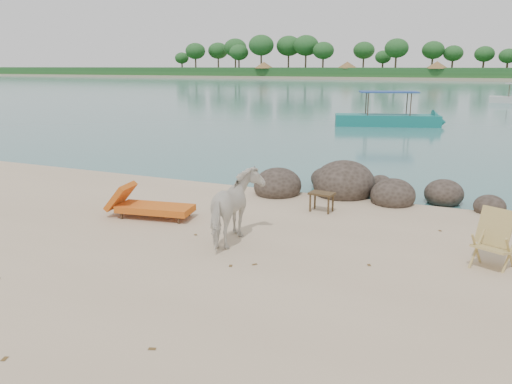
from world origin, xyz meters
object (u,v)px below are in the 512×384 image
(side_table, at_px, (321,203))
(boulders, at_px, (350,188))
(lounge_chair, at_px, (155,205))
(cow, at_px, (236,209))
(boat_near, at_px, (388,97))
(deck_chair, at_px, (494,242))

(side_table, bearing_deg, boulders, 88.46)
(side_table, distance_m, lounge_chair, 3.99)
(cow, bearing_deg, boulders, -112.20)
(boat_near, bearing_deg, side_table, -101.74)
(cow, height_order, boat_near, boat_near)
(cow, distance_m, lounge_chair, 2.62)
(boulders, bearing_deg, cow, -104.55)
(boulders, bearing_deg, deck_chair, -49.07)
(cow, height_order, deck_chair, cow)
(lounge_chair, relative_size, boat_near, 0.32)
(boulders, xyz_separation_m, lounge_chair, (-3.69, -3.91, 0.09))
(boulders, relative_size, lounge_chair, 2.92)
(boulders, height_order, boat_near, boat_near)
(lounge_chair, xyz_separation_m, deck_chair, (7.18, -0.11, 0.17))
(cow, bearing_deg, deck_chair, -179.90)
(boulders, distance_m, deck_chair, 5.33)
(boulders, bearing_deg, side_table, -98.12)
(deck_chair, bearing_deg, lounge_chair, -155.40)
(side_table, xyz_separation_m, deck_chair, (3.75, -2.16, 0.26))
(lounge_chair, bearing_deg, cow, -26.17)
(boat_near, bearing_deg, lounge_chair, -111.21)
(cow, relative_size, lounge_chair, 0.78)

